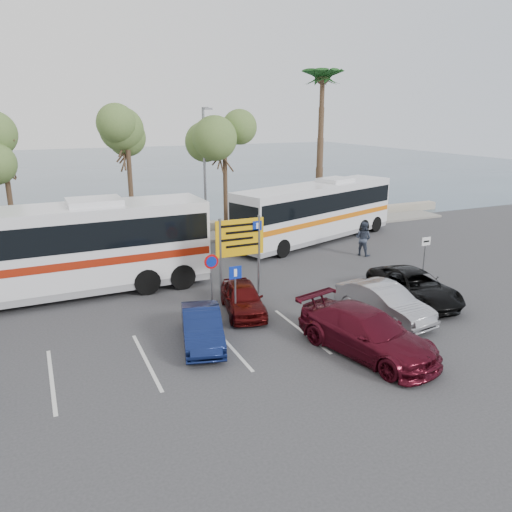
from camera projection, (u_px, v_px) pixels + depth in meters
name	position (u px, v px, depth m)	size (l,w,h in m)	color
ground	(249.00, 328.00, 18.86)	(120.00, 120.00, 0.00)	#323235
kerb_strip	(159.00, 242.00, 31.08)	(44.00, 2.40, 0.15)	gray
seawall	(151.00, 232.00, 32.77)	(48.00, 0.80, 0.60)	gray
sea	(81.00, 169.00, 71.35)	(140.00, 140.00, 0.00)	#3A4F5D
tree_left	(3.00, 149.00, 26.26)	(3.20, 3.20, 7.20)	#382619
tree_mid	(127.00, 134.00, 28.66)	(3.20, 3.20, 8.00)	#382619
tree_right	(225.00, 140.00, 31.18)	(3.20, 3.20, 7.40)	#382619
palm_tree	(323.00, 81.00, 32.94)	(4.80, 4.80, 11.20)	#382619
street_lamp_right	(205.00, 167.00, 30.60)	(0.45, 1.15, 8.01)	slate
direction_sign	(240.00, 244.00, 21.38)	(2.20, 0.12, 3.60)	slate
sign_no_stop	(211.00, 273.00, 20.27)	(0.60, 0.08, 2.35)	slate
sign_parking	(235.00, 286.00, 19.06)	(0.50, 0.07, 2.25)	slate
sign_taxi	(425.00, 253.00, 23.66)	(0.50, 0.07, 2.20)	slate
lane_markings	(230.00, 344.00, 17.53)	(12.02, 4.20, 0.01)	silver
coach_bus_left	(49.00, 254.00, 21.42)	(13.70, 3.20, 4.25)	silver
coach_bus_right	(316.00, 213.00, 31.21)	(12.41, 6.43, 3.81)	silver
car_blue	(202.00, 327.00, 17.45)	(1.32, 3.79, 1.25)	#0F1A46
car_maroon	(367.00, 332.00, 16.70)	(2.12, 5.21, 1.51)	#4D0C19
car_red	(243.00, 298.00, 20.15)	(1.48, 3.68, 1.26)	#44090A
suv_black	(414.00, 286.00, 21.37)	(2.21, 4.80, 1.33)	black
car_silver_b	(384.00, 302.00, 19.52)	(1.47, 4.22, 1.39)	gray
pedestrian_far	(363.00, 238.00, 28.22)	(0.95, 0.74, 1.96)	#353E50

